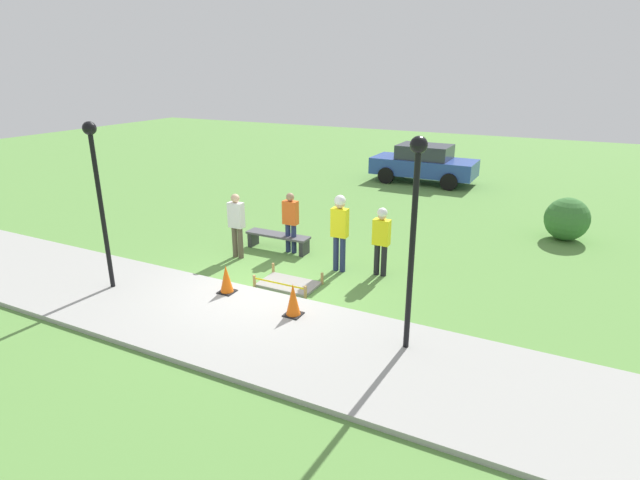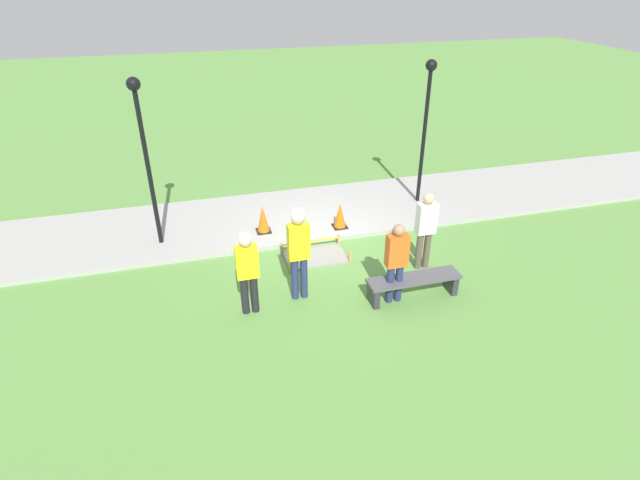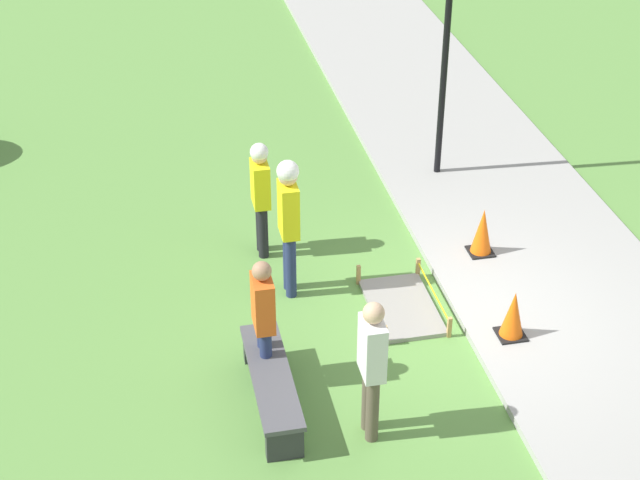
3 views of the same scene
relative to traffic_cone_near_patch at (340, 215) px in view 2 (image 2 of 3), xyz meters
The scene contains 12 objects.
ground_plane 0.84m from the traffic_cone_near_patch, 42.01° to the left, with size 60.00×60.00×0.00m, color #5B8E42.
sidewalk 1.22m from the traffic_cone_near_patch, 62.15° to the right, with size 28.00×3.05×0.10m.
wet_concrete_patch 1.49m from the traffic_cone_near_patch, 50.47° to the left, with size 1.38×0.87×0.29m.
traffic_cone_near_patch is the anchor object (origin of this frame).
traffic_cone_far_patch 1.85m from the traffic_cone_near_patch, ahead, with size 0.34×0.34×0.68m.
park_bench 3.08m from the traffic_cone_near_patch, 99.90° to the left, with size 1.84×0.44×0.46m.
worker_supervisor 3.75m from the traffic_cone_near_patch, 45.58° to the left, with size 0.40×0.24×1.70m.
worker_assistant 3.02m from the traffic_cone_near_patch, 56.82° to the left, with size 0.40×0.28×1.93m.
bystander_in_orange_shirt 3.09m from the traffic_cone_near_patch, 92.27° to the left, with size 0.40×0.22×1.66m.
bystander_in_gray_shirt 2.46m from the traffic_cone_near_patch, 119.70° to the left, with size 0.40×0.23×1.73m.
lamppost_near 4.73m from the traffic_cone_near_patch, ahead, with size 0.28×0.28×3.71m.
lamppost_far 3.39m from the traffic_cone_near_patch, 160.00° to the right, with size 0.28×0.28×3.66m.
Camera 2 is at (2.83, 9.78, 5.76)m, focal length 28.00 mm.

